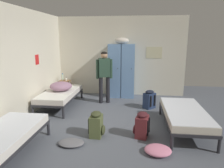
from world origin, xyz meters
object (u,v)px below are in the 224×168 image
object	(u,v)px
locker_bank	(121,70)
water_bottle	(63,77)
bed_left_rear	(60,94)
person_traveler	(104,72)
clothes_pile_grey	(71,143)
shelf_unit	(65,87)
bedding_heap	(61,86)
lotion_bottle	(66,79)
clothes_pile_pink	(158,150)
backpack_maroon	(142,125)
backpack_navy	(149,100)
bed_left_front	(2,138)
bed_right	(185,114)
backpack_olive	(97,125)

from	to	relation	value
locker_bank	water_bottle	distance (m)	2.12
bed_left_rear	person_traveler	xyz separation A→B (m)	(1.28, 0.53, 0.61)
locker_bank	clothes_pile_grey	size ratio (longest dim) A/B	4.03
shelf_unit	bedding_heap	size ratio (longest dim) A/B	0.86
lotion_bottle	clothes_pile_pink	world-z (taller)	lotion_bottle
backpack_maroon	backpack_navy	bearing A→B (deg)	81.84
backpack_navy	clothes_pile_pink	size ratio (longest dim) A/B	1.12
water_bottle	person_traveler	bearing A→B (deg)	-21.60
backpack_navy	locker_bank	bearing A→B (deg)	128.51
water_bottle	clothes_pile_grey	xyz separation A→B (m)	(1.36, -3.36, -0.64)
shelf_unit	bed_left_front	distance (m)	3.92
bed_right	backpack_olive	size ratio (longest dim) A/B	3.45
bed_left_rear	backpack_maroon	size ratio (longest dim) A/B	3.45
bed_right	water_bottle	size ratio (longest dim) A/B	7.60
bed_left_rear	person_traveler	size ratio (longest dim) A/B	1.16
bedding_heap	clothes_pile_pink	xyz separation A→B (m)	(2.67, -2.36, -0.56)
bed_left_front	clothes_pile_pink	size ratio (longest dim) A/B	3.88
locker_bank	backpack_navy	world-z (taller)	locker_bank
bed_left_front	water_bottle	world-z (taller)	water_bottle
bed_left_front	bedding_heap	distance (m)	2.83
bedding_heap	water_bottle	size ratio (longest dim) A/B	2.65
shelf_unit	bedding_heap	xyz separation A→B (m)	(0.27, -1.10, 0.28)
bed_left_front	person_traveler	distance (m)	3.59
locker_bank	shelf_unit	xyz separation A→B (m)	(-2.02, -0.17, -0.62)
bedding_heap	backpack_olive	size ratio (longest dim) A/B	1.20
bed_left_front	clothes_pile_pink	bearing A→B (deg)	9.50
bed_right	bed_left_front	bearing A→B (deg)	-155.84
locker_bank	clothes_pile_pink	world-z (taller)	locker_bank
lotion_bottle	backpack_maroon	distance (m)	3.83
bed_left_front	backpack_navy	size ratio (longest dim) A/B	3.45
bed_left_front	person_traveler	bearing A→B (deg)	68.75
shelf_unit	bedding_heap	distance (m)	1.16
bed_right	lotion_bottle	size ratio (longest dim) A/B	13.94
water_bottle	clothes_pile_grey	world-z (taller)	water_bottle
bedding_heap	person_traveler	world-z (taller)	person_traveler
bed_left_rear	backpack_navy	size ratio (longest dim) A/B	3.45
locker_bank	clothes_pile_grey	bearing A→B (deg)	-101.82
shelf_unit	lotion_bottle	world-z (taller)	lotion_bottle
shelf_unit	clothes_pile_pink	world-z (taller)	shelf_unit
person_traveler	water_bottle	world-z (taller)	person_traveler
backpack_navy	backpack_olive	size ratio (longest dim) A/B	1.00
lotion_bottle	backpack_navy	xyz separation A→B (m)	(2.86, -0.94, -0.37)
bedding_heap	backpack_olive	xyz separation A→B (m)	(1.44, -1.83, -0.36)
bed_right	water_bottle	world-z (taller)	water_bottle
bed_left_front	lotion_bottle	xyz separation A→B (m)	(-0.18, 3.87, 0.25)
backpack_olive	clothes_pile_grey	world-z (taller)	backpack_olive
backpack_maroon	bed_left_rear	bearing A→B (deg)	145.00
shelf_unit	bedding_heap	bearing A→B (deg)	-76.00
bedding_heap	water_bottle	world-z (taller)	water_bottle
lotion_bottle	backpack_olive	world-z (taller)	lotion_bottle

